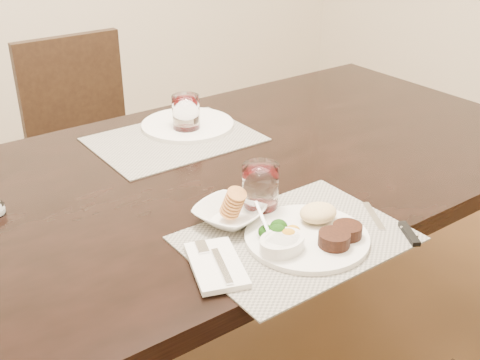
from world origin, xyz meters
TOP-DOWN VIEW (x-y plane):
  - dining_table at (0.00, 0.00)m, footprint 2.00×1.00m
  - chair_far at (0.00, 0.93)m, footprint 0.42×0.42m
  - placemat_near at (-0.07, -0.39)m, footprint 0.46×0.34m
  - placemat_far at (-0.00, 0.23)m, footprint 0.46×0.34m
  - dinner_plate at (-0.04, -0.41)m, footprint 0.26×0.26m
  - napkin_fork at (-0.27, -0.38)m, footprint 0.15×0.19m
  - steak_knife at (0.13, -0.50)m, footprint 0.07×0.20m
  - cracker_bowl at (-0.14, -0.25)m, footprint 0.19×0.19m
  - sauce_ramekin at (-0.13, -0.42)m, footprint 0.10×0.15m
  - wine_glass_near at (-0.06, -0.25)m, footprint 0.08×0.08m
  - far_plate at (0.08, 0.29)m, footprint 0.28×0.28m
  - wine_glass_far at (0.06, 0.26)m, footprint 0.08×0.08m

SIDE VIEW (x-z plane):
  - chair_far at x=0.00m, z-range 0.05..0.95m
  - dining_table at x=0.00m, z-range 0.29..1.04m
  - placemat_near at x=-0.07m, z-range 0.75..0.75m
  - placemat_far at x=0.00m, z-range 0.75..0.75m
  - steak_knife at x=0.13m, z-range 0.75..0.76m
  - far_plate at x=0.08m, z-range 0.75..0.77m
  - napkin_fork at x=-0.27m, z-range 0.75..0.77m
  - dinner_plate at x=-0.04m, z-range 0.75..0.79m
  - cracker_bowl at x=-0.14m, z-range 0.74..0.81m
  - sauce_ramekin at x=-0.13m, z-range 0.74..0.82m
  - wine_glass_far at x=0.06m, z-range 0.75..0.86m
  - wine_glass_near at x=-0.06m, z-range 0.75..0.86m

